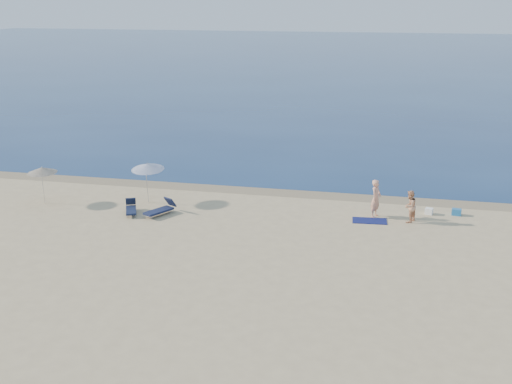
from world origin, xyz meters
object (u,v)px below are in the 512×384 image
Objects in this scene: blue_cooler at (456,212)px; umbrella_near at (148,167)px; person_left at (376,198)px; person_right at (410,206)px.

umbrella_near is at bearing -165.72° from blue_cooler.
person_right is (1.63, -0.42, -0.16)m from person_left.
person_right is 3.49× the size of blue_cooler.
person_right is 0.71× the size of umbrella_near.
blue_cooler is at bearing 150.19° from person_right.
blue_cooler is (2.35, 1.55, -0.63)m from person_right.
person_right is at bearing -137.03° from blue_cooler.
umbrella_near is at bearing -64.24° from person_right.
person_left reaches higher than person_right.
person_left is 4.21m from blue_cooler.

